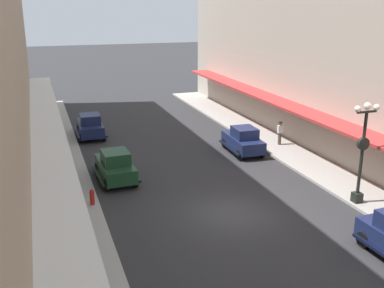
% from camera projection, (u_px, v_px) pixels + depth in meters
% --- Properties ---
extents(ground_plane, '(200.00, 200.00, 0.00)m').
position_uv_depth(ground_plane, '(232.00, 213.00, 22.11)').
color(ground_plane, '#2D2D30').
extents(sidewalk_left, '(3.00, 60.00, 0.15)m').
position_uv_depth(sidewalk_left, '(75.00, 237.00, 19.74)').
color(sidewalk_left, '#A8A59E').
rests_on(sidewalk_left, ground).
extents(sidewalk_right, '(3.00, 60.00, 0.15)m').
position_uv_depth(sidewalk_right, '(359.00, 192.00, 24.43)').
color(sidewalk_right, '#A8A59E').
rests_on(sidewalk_right, ground).
extents(parked_car_1, '(2.28, 4.31, 1.84)m').
position_uv_depth(parked_car_1, '(115.00, 165.00, 25.97)').
color(parked_car_1, '#193D23').
rests_on(parked_car_1, ground).
extents(parked_car_2, '(2.21, 4.29, 1.84)m').
position_uv_depth(parked_car_2, '(90.00, 125.00, 34.52)').
color(parked_car_2, '#19234C').
rests_on(parked_car_2, ground).
extents(parked_car_3, '(2.28, 4.31, 1.84)m').
position_uv_depth(parked_car_3, '(243.00, 139.00, 30.90)').
color(parked_car_3, '#19234C').
rests_on(parked_car_3, ground).
extents(lamp_post_with_clock, '(1.42, 0.44, 5.16)m').
position_uv_depth(lamp_post_with_clock, '(363.00, 149.00, 22.20)').
color(lamp_post_with_clock, black).
rests_on(lamp_post_with_clock, sidewalk_right).
extents(fire_hydrant, '(0.24, 0.24, 0.82)m').
position_uv_depth(fire_hydrant, '(92.00, 197.00, 22.62)').
color(fire_hydrant, '#B21E19').
rests_on(fire_hydrant, sidewalk_left).
extents(pedestrian_1, '(0.36, 0.28, 1.67)m').
position_uv_depth(pedestrian_1, '(280.00, 133.00, 32.25)').
color(pedestrian_1, '#4C4238').
rests_on(pedestrian_1, sidewalk_right).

